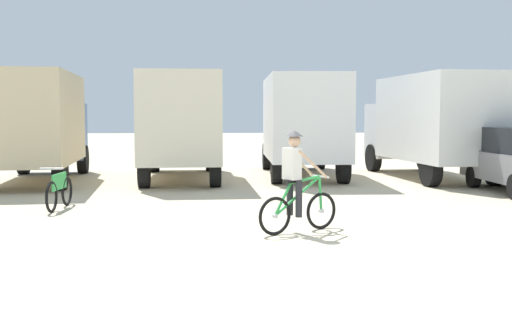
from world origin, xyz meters
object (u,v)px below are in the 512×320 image
(box_truck_avon_van, at_px, (302,121))
(bicycle_spare, at_px, (59,191))
(box_truck_tan_camper, at_px, (37,122))
(box_truck_cream_rv, at_px, (181,122))
(box_truck_white_box, at_px, (431,122))
(cyclist_orange_shirt, at_px, (296,185))

(box_truck_avon_van, xyz_separation_m, bicycle_spare, (-6.52, -6.78, -1.48))
(box_truck_avon_van, distance_m, bicycle_spare, 9.52)
(box_truck_avon_van, height_order, bicycle_spare, box_truck_avon_van)
(box_truck_avon_van, bearing_deg, box_truck_tan_camper, -172.66)
(box_truck_tan_camper, distance_m, box_truck_cream_rv, 4.44)
(box_truck_avon_van, bearing_deg, box_truck_white_box, -13.29)
(box_truck_white_box, bearing_deg, box_truck_cream_rv, 177.48)
(box_truck_avon_van, bearing_deg, bicycle_spare, -133.92)
(box_truck_tan_camper, distance_m, box_truck_white_box, 12.63)
(box_truck_tan_camper, relative_size, cyclist_orange_shirt, 3.79)
(box_truck_avon_van, xyz_separation_m, box_truck_white_box, (4.16, -0.98, 0.00))
(box_truck_tan_camper, relative_size, box_truck_cream_rv, 1.01)
(box_truck_cream_rv, xyz_separation_m, box_truck_avon_van, (4.05, 0.62, 0.00))
(cyclist_orange_shirt, bearing_deg, box_truck_cream_rv, 104.37)
(box_truck_tan_camper, relative_size, box_truck_white_box, 1.00)
(box_truck_tan_camper, bearing_deg, bicycle_spare, -71.06)
(box_truck_cream_rv, bearing_deg, box_truck_avon_van, 8.71)
(box_truck_tan_camper, bearing_deg, cyclist_orange_shirt, -52.39)
(box_truck_white_box, relative_size, cyclist_orange_shirt, 3.78)
(box_truck_cream_rv, relative_size, bicycle_spare, 3.93)
(cyclist_orange_shirt, relative_size, bicycle_spare, 1.05)
(box_truck_avon_van, bearing_deg, cyclist_orange_shirt, -99.58)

